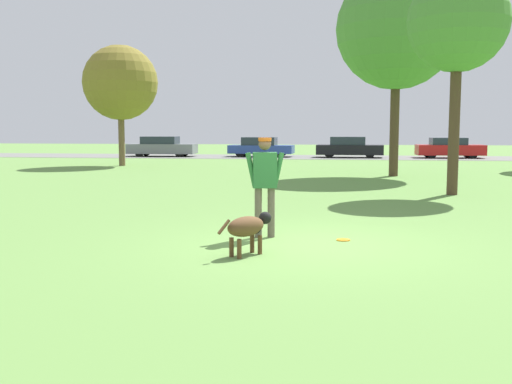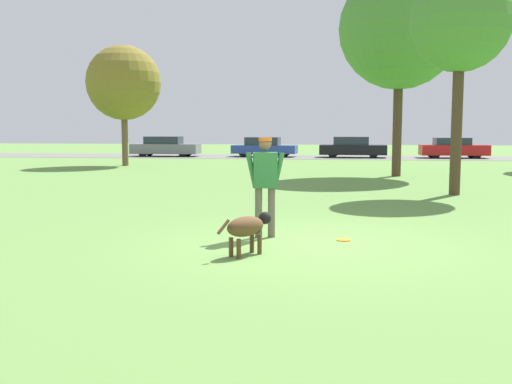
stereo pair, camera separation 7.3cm
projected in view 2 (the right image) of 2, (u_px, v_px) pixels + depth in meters
ground_plane at (304, 244)px, 10.08m from camera, size 120.00×120.00×0.00m
far_road_strip at (334, 157)px, 39.66m from camera, size 120.00×6.00×0.01m
person at (265, 178)px, 10.64m from camera, size 0.70×0.30×1.78m
dog at (248, 227)px, 9.20m from camera, size 0.76×0.96×0.64m
frisbee at (344, 240)px, 10.43m from camera, size 0.24×0.24×0.02m
tree_mid_center at (400, 29)px, 23.66m from camera, size 4.80×4.80×8.27m
tree_near_right at (460, 23)px, 17.00m from camera, size 2.87×2.87×6.40m
tree_far_left at (124, 83)px, 30.53m from camera, size 3.80×3.80×6.14m
parked_car_grey at (165, 147)px, 40.89m from camera, size 4.64×1.93×1.36m
parked_car_blue at (264, 147)px, 40.33m from camera, size 4.39×1.92×1.32m
parked_car_black at (353, 148)px, 39.25m from camera, size 4.40×1.93×1.37m
parked_car_red at (453, 148)px, 38.56m from camera, size 4.29×1.83×1.31m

